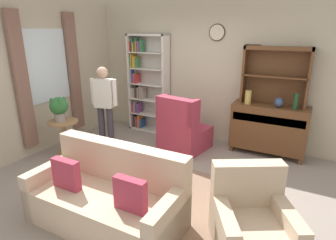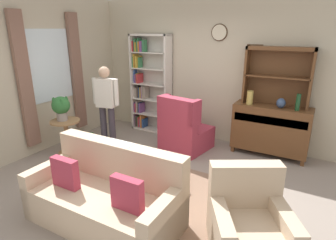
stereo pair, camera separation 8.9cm
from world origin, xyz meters
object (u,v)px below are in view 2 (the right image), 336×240
Objects in this scene: potted_plant_small at (90,138)px; potted_plant_large at (61,107)px; armchair_floral at (249,228)px; couch_floral at (107,197)px; wingback_chair at (184,131)px; person_reading at (106,102)px; bookshelf at (148,85)px; sideboard_hutch at (279,68)px; coffee_table at (148,163)px; book_stack at (153,154)px; vase_tall at (250,98)px; bottle_wine at (298,102)px; sideboard at (270,128)px; vase_round at (281,103)px; plant_stand at (67,133)px.

potted_plant_large is at bearing -105.05° from potted_plant_small.
couch_floral is at bearing -168.50° from armchair_floral.
person_reading reaches higher than wingback_chair.
bookshelf is at bearing 151.51° from wingback_chair.
sideboard_hutch is 1.38× the size of coffee_table.
coffee_table is at bearing -85.99° from wingback_chair.
book_stack is at bearing -83.77° from wingback_chair.
potted_plant_large is at bearing -149.33° from vase_tall.
couch_floral is 2.30m from person_reading.
armchair_floral is at bearing -41.98° from bookshelf.
bottle_wine is at bearing 24.88° from potted_plant_large.
sideboard_hutch is 3.10m from person_reading.
sideboard is 0.68m from bottle_wine.
vase_round is at bearing 93.44° from armchair_floral.
sideboard is at bearing 152.83° from vase_round.
bookshelf reaches higher than couch_floral.
sideboard is 1.18× the size of sideboard_hutch.
sideboard_hutch is 4.54× the size of vase_tall.
couch_floral is 0.92m from coffee_table.
potted_plant_large is (-2.87, -1.70, -0.15)m from vase_tall.
vase_tall reaches higher than armchair_floral.
armchair_floral is 1.31× the size of coffee_table.
coffee_table is at bearing 159.64° from armchair_floral.
person_reading is at bearing -158.87° from vase_round.
potted_plant_large is 0.28× the size of person_reading.
bookshelf is 4.00m from armchair_floral.
potted_plant_small is (-3.13, -1.30, -0.35)m from sideboard.
couch_floral is 1.72× the size of armchair_floral.
vase_tall reaches higher than potted_plant_large.
person_reading reaches higher than armchair_floral.
potted_plant_small is 1.26× the size of book_stack.
coffee_table is 3.71× the size of book_stack.
couch_floral is at bearing -49.55° from person_reading.
armchair_floral is 2.42× the size of potted_plant_large.
potted_plant_large reaches higher than potted_plant_small.
plant_stand is at bearing -155.05° from bottle_wine.
bookshelf is at bearing 176.88° from vase_round.
potted_plant_small is at bearing -160.99° from bottle_wine.
sideboard reaches higher than couch_floral.
plant_stand is (-0.57, -1.85, -0.63)m from bookshelf.
vase_tall is 0.23× the size of wingback_chair.
book_stack is at bearing 63.46° from coffee_table.
vase_tall is at bearing 63.00° from book_stack.
potted_plant_small is (-3.52, -1.21, -0.90)m from bottle_wine.
bottle_wine is 0.15× the size of couch_floral.
potted_plant_small is at bearing 139.29° from couch_floral.
vase_round reaches higher than book_stack.
vase_tall is at bearing -4.18° from bookshelf.
book_stack is at bearing -2.74° from plant_stand.
vase_tall is 0.23× the size of armchair_floral.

